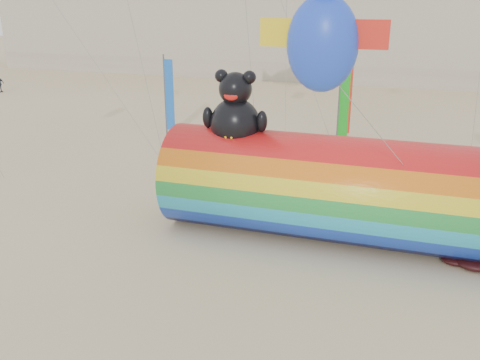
% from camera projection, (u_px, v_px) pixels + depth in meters
% --- Properties ---
extents(ground, '(160.00, 160.00, 0.00)m').
position_uv_depth(ground, '(214.00, 255.00, 19.05)').
color(ground, '#CCB58C').
rests_on(ground, ground).
extents(windsock_assembly, '(13.61, 4.14, 6.27)m').
position_uv_depth(windsock_assembly, '(346.00, 187.00, 19.63)').
color(windsock_assembly, red).
rests_on(windsock_assembly, ground).
extents(kite_handler, '(0.73, 0.62, 1.71)m').
position_uv_depth(kite_handler, '(444.00, 226.00, 19.37)').
color(kite_handler, '#565A5D').
rests_on(kite_handler, ground).
extents(fabric_bundle, '(2.62, 1.35, 0.41)m').
position_uv_depth(fabric_bundle, '(480.00, 265.00, 18.04)').
color(fabric_bundle, '#3A0B0A').
rests_on(fabric_bundle, ground).
extents(festival_banners, '(11.57, 2.76, 5.20)m').
position_uv_depth(festival_banners, '(284.00, 99.00, 32.94)').
color(festival_banners, '#59595E').
rests_on(festival_banners, ground).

